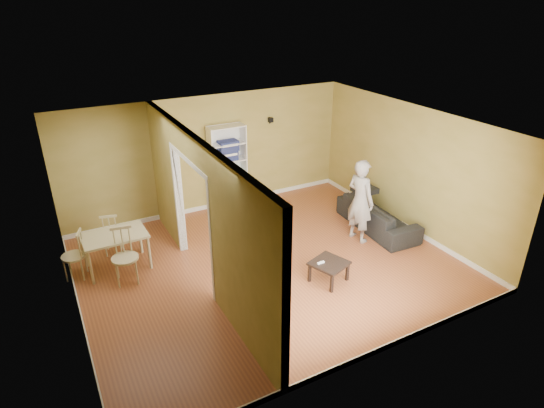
{
  "coord_description": "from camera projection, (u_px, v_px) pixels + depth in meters",
  "views": [
    {
      "loc": [
        -3.29,
        -6.31,
        4.58
      ],
      "look_at": [
        0.2,
        0.2,
        1.1
      ],
      "focal_mm": 30.0,
      "sensor_mm": 36.0,
      "label": 1
    }
  ],
  "objects": [
    {
      "name": "coffee_table",
      "position": [
        329.0,
        265.0,
        7.78
      ],
      "size": [
        0.56,
        0.56,
        0.37
      ],
      "rotation": [
        0.0,
        0.0,
        0.35
      ],
      "color": "#30211B",
      "rests_on": "ground"
    },
    {
      "name": "paper_box_navy_a",
      "position": [
        229.0,
        187.0,
        10.36
      ],
      "size": [
        0.4,
        0.26,
        0.2
      ],
      "primitive_type": "cube",
      "color": "#10244A",
      "rests_on": "bookshelf"
    },
    {
      "name": "chair_near",
      "position": [
        125.0,
        257.0,
        7.69
      ],
      "size": [
        0.52,
        0.52,
        0.99
      ],
      "primitive_type": null,
      "rotation": [
        0.0,
        0.0,
        -0.16
      ],
      "color": "#D4B07D",
      "rests_on": "ground"
    },
    {
      "name": "dining_table",
      "position": [
        115.0,
        238.0,
        8.04
      ],
      "size": [
        1.09,
        0.73,
        0.68
      ],
      "rotation": [
        0.0,
        0.0,
        0.02
      ],
      "color": "#BFB384",
      "rests_on": "ground"
    },
    {
      "name": "bookshelf",
      "position": [
        227.0,
        168.0,
        10.19
      ],
      "size": [
        0.82,
        0.36,
        1.95
      ],
      "color": "white",
      "rests_on": "ground"
    },
    {
      "name": "wall_speaker",
      "position": [
        271.0,
        120.0,
        10.36
      ],
      "size": [
        0.1,
        0.1,
        0.1
      ],
      "primitive_type": "cube",
      "color": "black",
      "rests_on": "room_shell"
    },
    {
      "name": "paper_box_navy_b",
      "position": [
        227.0,
        155.0,
        10.03
      ],
      "size": [
        0.42,
        0.27,
        0.22
      ],
      "primitive_type": "cube",
      "color": "navy",
      "rests_on": "bookshelf"
    },
    {
      "name": "person",
      "position": [
        361.0,
        194.0,
        8.82
      ],
      "size": [
        0.81,
        0.67,
        1.99
      ],
      "primitive_type": "imported",
      "rotation": [
        0.0,
        0.0,
        1.73
      ],
      "color": "slate",
      "rests_on": "ground"
    },
    {
      "name": "chair_left",
      "position": [
        73.0,
        255.0,
        7.83
      ],
      "size": [
        0.52,
        0.52,
        0.89
      ],
      "primitive_type": null,
      "rotation": [
        0.0,
        0.0,
        -1.9
      ],
      "color": "#DAB680",
      "rests_on": "ground"
    },
    {
      "name": "chair_far",
      "position": [
        112.0,
        232.0,
        8.59
      ],
      "size": [
        0.48,
        0.48,
        0.87
      ],
      "primitive_type": null,
      "rotation": [
        0.0,
        0.0,
        2.89
      ],
      "color": "tan",
      "rests_on": "ground"
    },
    {
      "name": "paper_box_teal",
      "position": [
        227.0,
        172.0,
        10.18
      ],
      "size": [
        0.39,
        0.26,
        0.2
      ],
      "primitive_type": "cube",
      "color": "#1F7364",
      "rests_on": "bookshelf"
    },
    {
      "name": "partition",
      "position": [
        201.0,
        215.0,
        7.32
      ],
      "size": [
        0.22,
        5.5,
        2.6
      ],
      "primitive_type": null,
      "color": "#A9964D",
      "rests_on": "ground"
    },
    {
      "name": "room_shell",
      "position": [
        267.0,
        200.0,
        7.83
      ],
      "size": [
        6.5,
        6.5,
        6.5
      ],
      "color": "brown",
      "rests_on": "ground"
    },
    {
      "name": "paper_box_navy_c",
      "position": [
        228.0,
        145.0,
        9.94
      ],
      "size": [
        0.43,
        0.28,
        0.22
      ],
      "primitive_type": "cube",
      "color": "navy",
      "rests_on": "bookshelf"
    },
    {
      "name": "game_controller",
      "position": [
        321.0,
        263.0,
        7.72
      ],
      "size": [
        0.13,
        0.04,
        0.03
      ],
      "primitive_type": "cube",
      "color": "white",
      "rests_on": "coffee_table"
    },
    {
      "name": "sofa",
      "position": [
        378.0,
        212.0,
        9.51
      ],
      "size": [
        2.05,
        0.99,
        0.76
      ],
      "primitive_type": "imported",
      "rotation": [
        0.0,
        0.0,
        1.51
      ],
      "color": "#242427",
      "rests_on": "ground"
    }
  ]
}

